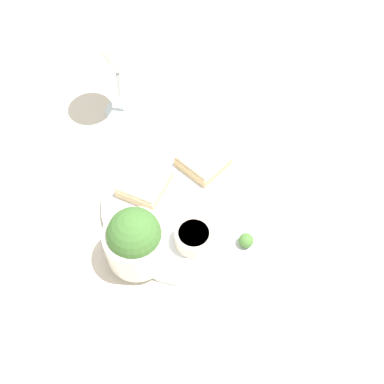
{
  "coord_description": "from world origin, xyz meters",
  "views": [
    {
      "loc": [
        -0.42,
        -0.07,
        0.69
      ],
      "look_at": [
        0.0,
        0.0,
        0.03
      ],
      "focal_mm": 45.0,
      "sensor_mm": 36.0,
      "label": 1
    }
  ],
  "objects_px": {
    "cheese_toast_near": "(144,183)",
    "cheese_toast_far": "(203,160)",
    "sauce_ramekin": "(194,237)",
    "wine_glass": "(115,58)",
    "salad_bowl": "(135,240)"
  },
  "relations": [
    {
      "from": "sauce_ramekin",
      "to": "cheese_toast_far",
      "type": "distance_m",
      "value": 0.15
    },
    {
      "from": "cheese_toast_near",
      "to": "cheese_toast_far",
      "type": "bearing_deg",
      "value": -55.22
    },
    {
      "from": "cheese_toast_near",
      "to": "wine_glass",
      "type": "relative_size",
      "value": 0.52
    },
    {
      "from": "cheese_toast_near",
      "to": "wine_glass",
      "type": "bearing_deg",
      "value": 24.98
    },
    {
      "from": "cheese_toast_near",
      "to": "cheese_toast_far",
      "type": "xyz_separation_m",
      "value": [
        0.06,
        -0.09,
        0.0
      ]
    },
    {
      "from": "cheese_toast_far",
      "to": "wine_glass",
      "type": "bearing_deg",
      "value": 56.63
    },
    {
      "from": "sauce_ramekin",
      "to": "cheese_toast_near",
      "type": "height_order",
      "value": "sauce_ramekin"
    },
    {
      "from": "sauce_ramekin",
      "to": "salad_bowl",
      "type": "bearing_deg",
      "value": 112.73
    },
    {
      "from": "wine_glass",
      "to": "sauce_ramekin",
      "type": "bearing_deg",
      "value": -145.87
    },
    {
      "from": "cheese_toast_far",
      "to": "salad_bowl",
      "type": "bearing_deg",
      "value": 158.6
    },
    {
      "from": "cheese_toast_far",
      "to": "wine_glass",
      "type": "height_order",
      "value": "wine_glass"
    },
    {
      "from": "sauce_ramekin",
      "to": "cheese_toast_far",
      "type": "relative_size",
      "value": 0.59
    },
    {
      "from": "salad_bowl",
      "to": "wine_glass",
      "type": "relative_size",
      "value": 0.58
    },
    {
      "from": "cheese_toast_far",
      "to": "wine_glass",
      "type": "relative_size",
      "value": 0.56
    },
    {
      "from": "cheese_toast_near",
      "to": "cheese_toast_far",
      "type": "relative_size",
      "value": 0.93
    }
  ]
}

